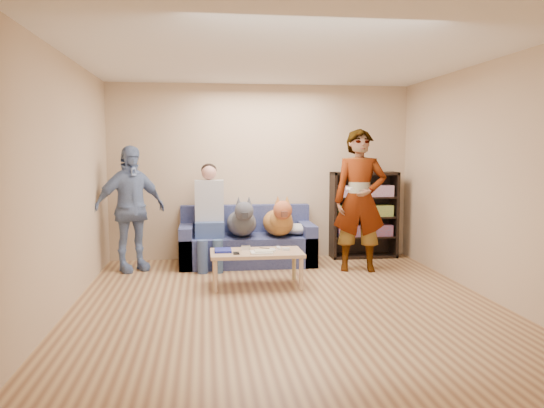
{
  "coord_description": "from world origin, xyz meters",
  "views": [
    {
      "loc": [
        -0.84,
        -5.42,
        1.63
      ],
      "look_at": [
        0.0,
        1.2,
        0.95
      ],
      "focal_mm": 35.0,
      "sensor_mm": 36.0,
      "label": 1
    }
  ],
  "objects": [
    {
      "name": "person_standing_right",
      "position": [
        1.23,
        1.46,
        0.96
      ],
      "size": [
        0.77,
        0.58,
        1.91
      ],
      "primitive_type": "imported",
      "rotation": [
        0.0,
        0.0,
        -0.19
      ],
      "color": "gray",
      "rests_on": "ground"
    },
    {
      "name": "headphone_cup_a",
      "position": [
        -0.04,
        0.8,
        0.43
      ],
      "size": [
        0.07,
        0.07,
        0.02
      ],
      "primitive_type": "cylinder",
      "color": "white",
      "rests_on": "coffee_table"
    },
    {
      "name": "dog_tan",
      "position": [
        0.18,
        1.88,
        0.64
      ],
      "size": [
        0.42,
        1.17,
        0.61
      ],
      "color": "#AD7635",
      "rests_on": "sofa"
    },
    {
      "name": "pen_black",
      "position": [
        -0.12,
        1.0,
        0.42
      ],
      "size": [
        0.13,
        0.08,
        0.01
      ],
      "primitive_type": "cylinder",
      "rotation": [
        0.0,
        1.57,
        -0.52
      ],
      "color": "black",
      "rests_on": "coffee_table"
    },
    {
      "name": "wall_front",
      "position": [
        0.0,
        -2.5,
        1.3
      ],
      "size": [
        4.5,
        0.0,
        4.5
      ],
      "primitive_type": "plane",
      "rotation": [
        -1.57,
        0.0,
        0.0
      ],
      "color": "tan",
      "rests_on": "ground"
    },
    {
      "name": "ceiling",
      "position": [
        0.0,
        0.0,
        2.6
      ],
      "size": [
        5.0,
        5.0,
        0.0
      ],
      "primitive_type": "plane",
      "rotation": [
        3.14,
        0.0,
        0.0
      ],
      "color": "white",
      "rests_on": "ground"
    },
    {
      "name": "controller_b",
      "position": [
        0.12,
        0.84,
        0.43
      ],
      "size": [
        0.09,
        0.06,
        0.03
      ],
      "primitive_type": "cube",
      "color": "silver",
      "rests_on": "coffee_table"
    },
    {
      "name": "person_seated",
      "position": [
        -0.78,
        1.97,
        0.77
      ],
      "size": [
        0.4,
        0.73,
        1.47
      ],
      "color": "#3B4583",
      "rests_on": "sofa"
    },
    {
      "name": "papers",
      "position": [
        -0.19,
        0.72,
        0.43
      ],
      "size": [
        0.26,
        0.2,
        0.02
      ],
      "primitive_type": "cube",
      "color": "silver",
      "rests_on": "coffee_table"
    },
    {
      "name": "sofa",
      "position": [
        -0.25,
        2.1,
        0.28
      ],
      "size": [
        1.9,
        0.85,
        0.82
      ],
      "color": "#515B93",
      "rests_on": "ground"
    },
    {
      "name": "controller_a",
      "position": [
        0.04,
        0.92,
        0.43
      ],
      "size": [
        0.04,
        0.13,
        0.03
      ],
      "primitive_type": "cube",
      "color": "white",
      "rests_on": "coffee_table"
    },
    {
      "name": "wallet",
      "position": [
        -0.49,
        0.7,
        0.43
      ],
      "size": [
        0.07,
        0.12,
        0.02
      ],
      "primitive_type": "cube",
      "color": "black",
      "rests_on": "coffee_table"
    },
    {
      "name": "headphone_cup_b",
      "position": [
        -0.04,
        0.88,
        0.43
      ],
      "size": [
        0.07,
        0.07,
        0.02
      ],
      "primitive_type": "cylinder",
      "color": "silver",
      "rests_on": "coffee_table"
    },
    {
      "name": "camera_silver",
      "position": [
        -0.36,
        0.94,
        0.45
      ],
      "size": [
        0.11,
        0.06,
        0.05
      ],
      "primitive_type": "cube",
      "color": "#B2B3B7",
      "rests_on": "coffee_table"
    },
    {
      "name": "held_controller",
      "position": [
        1.03,
        1.26,
        1.13
      ],
      "size": [
        0.06,
        0.13,
        0.03
      ],
      "primitive_type": "cube",
      "rotation": [
        0.0,
        0.0,
        0.16
      ],
      "color": "white",
      "rests_on": "person_standing_right"
    },
    {
      "name": "dog_gray",
      "position": [
        -0.33,
        1.9,
        0.64
      ],
      "size": [
        0.41,
        1.25,
        0.6
      ],
      "color": "#4F5059",
      "rests_on": "sofa"
    },
    {
      "name": "pen_orange",
      "position": [
        -0.26,
        0.66,
        0.42
      ],
      "size": [
        0.13,
        0.06,
        0.01
      ],
      "primitive_type": "cylinder",
      "rotation": [
        0.0,
        1.57,
        0.35
      ],
      "color": "orange",
      "rests_on": "coffee_table"
    },
    {
      "name": "notebook_blue",
      "position": [
        -0.64,
        0.87,
        0.43
      ],
      "size": [
        0.2,
        0.26,
        0.03
      ],
      "primitive_type": "cube",
      "color": "navy",
      "rests_on": "coffee_table"
    },
    {
      "name": "person_standing_left",
      "position": [
        -1.85,
        1.84,
        0.85
      ],
      "size": [
        1.06,
        0.86,
        1.69
      ],
      "primitive_type": "imported",
      "rotation": [
        0.0,
        0.0,
        0.54
      ],
      "color": "#7C9BC7",
      "rests_on": "ground"
    },
    {
      "name": "wall_back",
      "position": [
        0.0,
        2.5,
        1.3
      ],
      "size": [
        4.5,
        0.0,
        4.5
      ],
      "primitive_type": "plane",
      "rotation": [
        1.57,
        0.0,
        0.0
      ],
      "color": "tan",
      "rests_on": "ground"
    },
    {
      "name": "magazine",
      "position": [
        -0.16,
        0.74,
        0.44
      ],
      "size": [
        0.22,
        0.17,
        0.01
      ],
      "primitive_type": "cube",
      "color": "beige",
      "rests_on": "coffee_table"
    },
    {
      "name": "blanket",
      "position": [
        0.46,
        1.99,
        0.5
      ],
      "size": [
        0.44,
        0.37,
        0.15
      ],
      "primitive_type": "ellipsoid",
      "color": "#ABABB0",
      "rests_on": "sofa"
    },
    {
      "name": "wall_left",
      "position": [
        -2.25,
        0.0,
        1.3
      ],
      "size": [
        0.0,
        5.0,
        5.0
      ],
      "primitive_type": "plane",
      "rotation": [
        1.57,
        0.0,
        1.57
      ],
      "color": "tan",
      "rests_on": "ground"
    },
    {
      "name": "wall_right",
      "position": [
        2.25,
        0.0,
        1.3
      ],
      "size": [
        0.0,
        5.0,
        5.0
      ],
      "primitive_type": "plane",
      "rotation": [
        1.57,
        0.0,
        -1.57
      ],
      "color": "tan",
      "rests_on": "ground"
    },
    {
      "name": "ground",
      "position": [
        0.0,
        0.0,
        0.0
      ],
      "size": [
        5.0,
        5.0,
        0.0
      ],
      "primitive_type": "plane",
      "color": "brown",
      "rests_on": "ground"
    },
    {
      "name": "coffee_table",
      "position": [
        -0.24,
        0.82,
        0.37
      ],
      "size": [
        1.1,
        0.6,
        0.42
      ],
      "color": "tan",
      "rests_on": "ground"
    },
    {
      "name": "bookshelf",
      "position": [
        1.55,
        2.33,
        0.68
      ],
      "size": [
        1.0,
        0.34,
        1.3
      ],
      "color": "black",
      "rests_on": "ground"
    }
  ]
}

